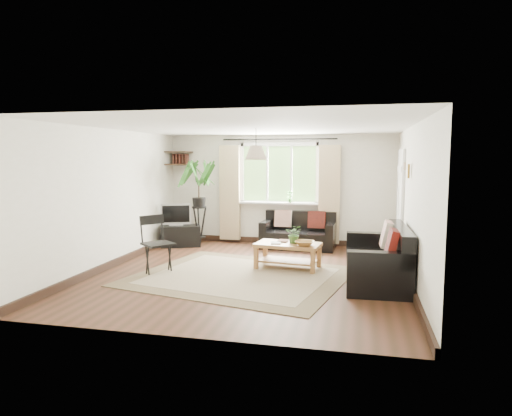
% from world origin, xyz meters
% --- Properties ---
extents(floor, '(5.50, 5.50, 0.00)m').
position_xyz_m(floor, '(0.00, 0.00, 0.00)').
color(floor, '#321E10').
rests_on(floor, ground).
extents(ceiling, '(5.50, 5.50, 0.00)m').
position_xyz_m(ceiling, '(0.00, 0.00, 2.40)').
color(ceiling, white).
rests_on(ceiling, floor).
extents(wall_back, '(5.00, 0.02, 2.40)m').
position_xyz_m(wall_back, '(0.00, 2.75, 1.20)').
color(wall_back, beige).
rests_on(wall_back, floor).
extents(wall_front, '(5.00, 0.02, 2.40)m').
position_xyz_m(wall_front, '(0.00, -2.75, 1.20)').
color(wall_front, beige).
rests_on(wall_front, floor).
extents(wall_left, '(0.02, 5.50, 2.40)m').
position_xyz_m(wall_left, '(-2.50, 0.00, 1.20)').
color(wall_left, beige).
rests_on(wall_left, floor).
extents(wall_right, '(0.02, 5.50, 2.40)m').
position_xyz_m(wall_right, '(2.50, 0.00, 1.20)').
color(wall_right, beige).
rests_on(wall_right, floor).
extents(rug, '(3.76, 3.40, 0.02)m').
position_xyz_m(rug, '(-0.12, -0.21, 0.01)').
color(rug, beige).
rests_on(rug, floor).
extents(window, '(2.50, 0.16, 2.16)m').
position_xyz_m(window, '(0.00, 2.71, 1.55)').
color(window, white).
rests_on(window, wall_back).
extents(door, '(0.06, 0.96, 2.06)m').
position_xyz_m(door, '(2.47, 1.70, 1.00)').
color(door, silver).
rests_on(door, wall_right).
extents(corner_shelf, '(0.50, 0.50, 0.34)m').
position_xyz_m(corner_shelf, '(-2.25, 2.50, 1.89)').
color(corner_shelf, black).
rests_on(corner_shelf, wall_back).
extents(pendant_lamp, '(0.36, 0.36, 0.54)m').
position_xyz_m(pendant_lamp, '(0.00, 0.40, 2.05)').
color(pendant_lamp, beige).
rests_on(pendant_lamp, ceiling).
extents(wall_sconce, '(0.12, 0.12, 0.28)m').
position_xyz_m(wall_sconce, '(2.43, 0.30, 1.74)').
color(wall_sconce, beige).
rests_on(wall_sconce, wall_right).
extents(sofa_back, '(1.57, 0.84, 0.72)m').
position_xyz_m(sofa_back, '(0.49, 2.31, 0.36)').
color(sofa_back, black).
rests_on(sofa_back, floor).
extents(sofa_right, '(1.80, 0.94, 0.84)m').
position_xyz_m(sofa_right, '(2.00, -0.11, 0.42)').
color(sofa_right, black).
rests_on(sofa_right, floor).
extents(coffee_table, '(1.15, 0.72, 0.45)m').
position_xyz_m(coffee_table, '(0.54, 0.48, 0.22)').
color(coffee_table, brown).
rests_on(coffee_table, floor).
extents(table_plant, '(0.28, 0.25, 0.31)m').
position_xyz_m(table_plant, '(0.65, 0.52, 0.60)').
color(table_plant, '#345D25').
rests_on(table_plant, coffee_table).
extents(bowl, '(0.34, 0.34, 0.08)m').
position_xyz_m(bowl, '(0.85, 0.35, 0.48)').
color(bowl, olive).
rests_on(bowl, coffee_table).
extents(book_a, '(0.21, 0.26, 0.02)m').
position_xyz_m(book_a, '(0.26, 0.42, 0.45)').
color(book_a, silver).
rests_on(book_a, coffee_table).
extents(book_b, '(0.19, 0.25, 0.02)m').
position_xyz_m(book_b, '(0.34, 0.63, 0.46)').
color(book_b, brown).
rests_on(book_b, coffee_table).
extents(tv_stand, '(0.95, 0.75, 0.45)m').
position_xyz_m(tv_stand, '(-2.02, 1.96, 0.22)').
color(tv_stand, black).
rests_on(tv_stand, floor).
extents(tv, '(0.67, 0.44, 0.49)m').
position_xyz_m(tv, '(-2.12, 1.96, 0.70)').
color(tv, '#A5A5AA').
rests_on(tv, tv_stand).
extents(palm_stand, '(0.81, 0.81, 1.86)m').
position_xyz_m(palm_stand, '(-1.62, 2.04, 0.93)').
color(palm_stand, black).
rests_on(palm_stand, floor).
extents(folding_chair, '(0.69, 0.69, 0.95)m').
position_xyz_m(folding_chair, '(-1.49, -0.30, 0.48)').
color(folding_chair, black).
rests_on(folding_chair, floor).
extents(sill_plant, '(0.14, 0.10, 0.27)m').
position_xyz_m(sill_plant, '(0.25, 2.63, 1.06)').
color(sill_plant, '#2D6023').
rests_on(sill_plant, window).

